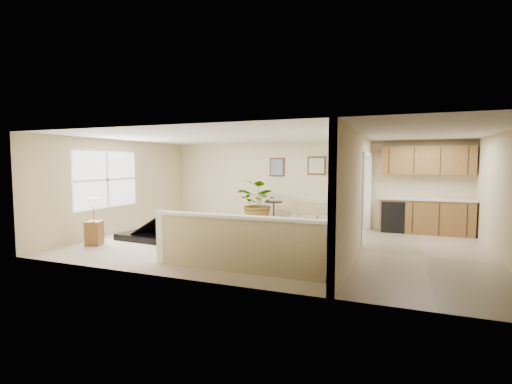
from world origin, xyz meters
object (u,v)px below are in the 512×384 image
at_px(piano, 156,215).
at_px(accent_table, 274,210).
at_px(piano_bench, 202,229).
at_px(loveseat, 318,216).
at_px(palm_plant, 259,203).
at_px(lamp_stand, 94,225).
at_px(small_plant, 343,221).

bearing_deg(piano, accent_table, 52.54).
distance_m(piano_bench, loveseat, 3.61).
relative_size(piano_bench, loveseat, 0.47).
distance_m(piano, piano_bench, 1.31).
xyz_separation_m(loveseat, palm_plant, (-1.67, -0.44, 0.35)).
height_order(loveseat, accent_table, loveseat).
bearing_deg(lamp_stand, palm_plant, 55.19).
relative_size(accent_table, small_plant, 1.27).
xyz_separation_m(loveseat, accent_table, (-1.25, -0.32, 0.15)).
bearing_deg(piano, palm_plant, 56.91).
bearing_deg(small_plant, piano, -146.33).
distance_m(loveseat, accent_table, 1.30).
xyz_separation_m(piano_bench, accent_table, (1.03, 2.48, 0.21)).
bearing_deg(loveseat, piano_bench, -141.53).
distance_m(piano, palm_plant, 3.10).
xyz_separation_m(piano_bench, lamp_stand, (-2.01, -1.40, 0.19)).
relative_size(palm_plant, small_plant, 2.68).
relative_size(small_plant, lamp_stand, 0.54).
distance_m(accent_table, palm_plant, 0.48).
bearing_deg(palm_plant, accent_table, 15.52).
distance_m(piano, accent_table, 3.46).
bearing_deg(palm_plant, piano, -127.24).
bearing_deg(palm_plant, small_plant, 9.04).
bearing_deg(small_plant, accent_table, -172.36).
height_order(piano, piano_bench, piano).
xyz_separation_m(loveseat, small_plant, (0.73, -0.06, -0.08)).
xyz_separation_m(piano_bench, palm_plant, (0.61, 2.36, 0.41)).
bearing_deg(piano, lamp_stand, -115.60).
height_order(loveseat, palm_plant, palm_plant).
bearing_deg(loveseat, lamp_stand, -148.01).
height_order(palm_plant, lamp_stand, palm_plant).
relative_size(piano_bench, lamp_stand, 0.74).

